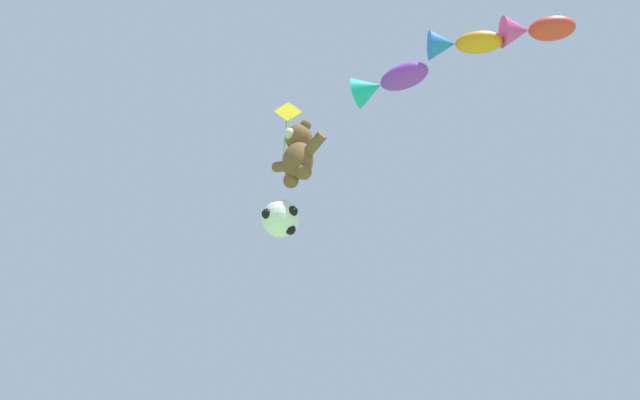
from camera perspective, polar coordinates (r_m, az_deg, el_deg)
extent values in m
ellipsoid|color=brown|center=(13.65, -2.55, 4.50)|extent=(0.93, 0.79, 1.14)
sphere|color=brown|center=(14.21, -2.46, 7.10)|extent=(0.78, 0.78, 0.78)
sphere|color=beige|center=(14.01, -3.48, 7.56)|extent=(0.33, 0.33, 0.33)
sphere|color=brown|center=(14.57, -3.18, 7.44)|extent=(0.32, 0.32, 0.32)
cylinder|color=brown|center=(14.18, -4.37, 3.85)|extent=(0.67, 0.30, 0.53)
sphere|color=brown|center=(13.47, -3.34, 2.24)|extent=(0.42, 0.42, 0.42)
sphere|color=brown|center=(14.27, -1.66, 8.55)|extent=(0.32, 0.32, 0.32)
cylinder|color=brown|center=(13.41, -0.57, 6.48)|extent=(0.67, 0.30, 0.53)
sphere|color=brown|center=(13.16, -1.86, 3.22)|extent=(0.42, 0.42, 0.42)
sphere|color=white|center=(13.18, -4.51, -2.11)|extent=(1.01, 1.01, 1.01)
sphere|color=black|center=(12.88, -3.17, -1.30)|extent=(0.28, 0.28, 0.28)
sphere|color=black|center=(13.59, -3.73, -1.63)|extent=(0.28, 0.28, 0.28)
sphere|color=black|center=(12.90, -6.07, -1.59)|extent=(0.28, 0.28, 0.28)
sphere|color=black|center=(12.92, -3.41, -3.39)|extent=(0.28, 0.28, 0.28)
ellipsoid|color=purple|center=(13.89, 9.59, 13.73)|extent=(1.48, 1.11, 0.60)
cone|color=#19ADB2|center=(14.06, 5.54, 12.49)|extent=(0.98, 1.07, 0.88)
sphere|color=black|center=(13.96, 11.22, 14.65)|extent=(0.15, 0.15, 0.15)
ellipsoid|color=orange|center=(14.66, 17.73, 16.78)|extent=(1.37, 1.31, 0.54)
cone|color=blue|center=(14.45, 13.80, 16.87)|extent=(1.05, 1.05, 0.79)
sphere|color=black|center=(14.88, 19.20, 17.07)|extent=(0.14, 0.14, 0.14)
ellipsoid|color=red|center=(15.29, 24.98, 17.35)|extent=(1.37, 1.31, 0.58)
cone|color=#E53F9E|center=(14.98, 21.45, 17.53)|extent=(1.06, 1.08, 0.85)
sphere|color=black|center=(15.54, 26.24, 17.61)|extent=(0.15, 0.15, 0.15)
cube|color=yellow|center=(17.54, -3.66, 10.04)|extent=(0.68, 0.74, 0.99)
cylinder|color=green|center=(16.82, -4.04, 7.03)|extent=(0.03, 0.08, 1.68)
cylinder|color=green|center=(16.52, -3.52, 6.91)|extent=(0.03, 0.07, 2.12)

